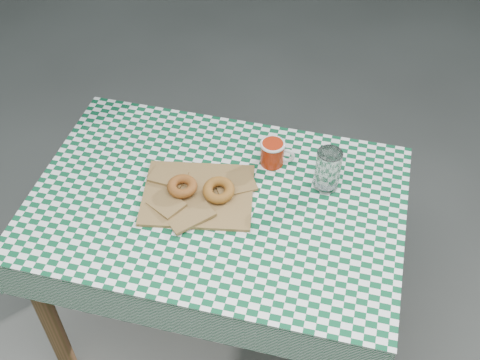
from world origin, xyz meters
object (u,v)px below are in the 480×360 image
object	(u,v)px
coffee_mug	(272,153)
drinking_glass	(328,170)
paper_bag	(198,194)
table	(219,274)

from	to	relation	value
coffee_mug	drinking_glass	bearing A→B (deg)	-18.89
coffee_mug	drinking_glass	world-z (taller)	drinking_glass
paper_bag	drinking_glass	xyz separation A→B (m)	(0.38, 0.11, 0.06)
table	coffee_mug	size ratio (longest dim) A/B	7.39
paper_bag	drinking_glass	size ratio (longest dim) A/B	2.39
table	paper_bag	bearing A→B (deg)	176.44
drinking_glass	coffee_mug	bearing A→B (deg)	157.20
table	coffee_mug	xyz separation A→B (m)	(0.14, 0.19, 0.42)
table	paper_bag	xyz separation A→B (m)	(-0.06, 0.01, 0.39)
table	coffee_mug	bearing A→B (deg)	57.27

